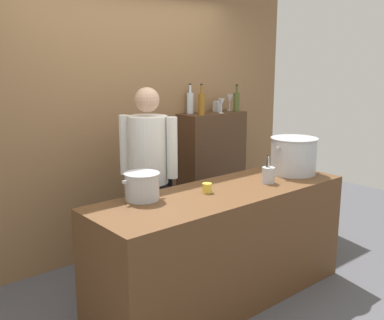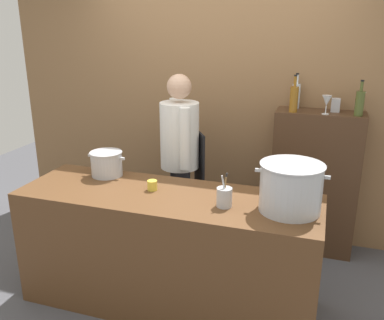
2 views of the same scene
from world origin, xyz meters
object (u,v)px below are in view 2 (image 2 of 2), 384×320
object	(u,v)px
wine_bottle_amber	(294,98)
wine_glass_tall	(327,101)
wine_bottle_clear	(296,95)
wine_glass_short	(361,98)
stockpot_large	(291,188)
utensil_crock	(224,197)
wine_bottle_olive	(360,103)
stockpot_small	(107,164)
spice_tin_silver	(336,105)
butter_jar	(152,185)
chef	(180,154)

from	to	relation	value
wine_bottle_amber	wine_glass_tall	bearing A→B (deg)	-3.18
wine_bottle_clear	wine_glass_short	world-z (taller)	wine_bottle_clear
stockpot_large	wine_glass_short	bearing A→B (deg)	70.55
utensil_crock	wine_glass_tall	distance (m)	1.38
wine_bottle_clear	wine_glass_short	bearing A→B (deg)	-5.42
wine_bottle_olive	wine_glass_short	distance (m)	0.12
stockpot_small	utensil_crock	world-z (taller)	utensil_crock
utensil_crock	wine_bottle_olive	xyz separation A→B (m)	(0.84, 1.19, 0.47)
wine_bottle_clear	spice_tin_silver	world-z (taller)	wine_bottle_clear
stockpot_small	wine_bottle_amber	size ratio (longest dim) A/B	1.00
utensil_crock	butter_jar	distance (m)	0.58
wine_glass_tall	spice_tin_silver	bearing A→B (deg)	60.83
wine_bottle_olive	wine_glass_tall	world-z (taller)	wine_bottle_olive
wine_glass_short	spice_tin_silver	size ratio (longest dim) A/B	1.55
wine_bottle_clear	wine_bottle_amber	xyz separation A→B (m)	(-0.00, -0.18, 0.00)
wine_bottle_olive	wine_bottle_amber	distance (m)	0.53
wine_bottle_olive	wine_glass_tall	size ratio (longest dim) A/B	1.84
wine_bottle_clear	chef	bearing A→B (deg)	-149.83
wine_bottle_amber	stockpot_small	bearing A→B (deg)	-146.60
stockpot_large	chef	bearing A→B (deg)	143.53
utensil_crock	wine_bottle_olive	size ratio (longest dim) A/B	0.78
stockpot_small	wine_glass_tall	xyz separation A→B (m)	(1.62, 0.87, 0.44)
utensil_crock	wine_glass_short	bearing A→B (deg)	56.81
wine_bottle_olive	utensil_crock	bearing A→B (deg)	-125.33
spice_tin_silver	stockpot_large	bearing A→B (deg)	-101.04
stockpot_large	wine_glass_tall	distance (m)	1.17
chef	butter_jar	bearing A→B (deg)	151.47
wine_glass_tall	spice_tin_silver	xyz separation A→B (m)	(0.08, 0.14, -0.05)
utensil_crock	spice_tin_silver	bearing A→B (deg)	63.13
utensil_crock	wine_glass_short	distance (m)	1.64
wine_bottle_clear	wine_glass_tall	bearing A→B (deg)	-36.32
stockpot_large	wine_bottle_clear	size ratio (longest dim) A/B	1.49
wine_bottle_amber	spice_tin_silver	world-z (taller)	wine_bottle_amber
chef	wine_bottle_clear	world-z (taller)	chef
butter_jar	wine_bottle_clear	bearing A→B (deg)	54.71
chef	wine_bottle_olive	xyz separation A→B (m)	(1.45, 0.36, 0.47)
wine_bottle_amber	wine_glass_short	distance (m)	0.56
chef	wine_glass_short	size ratio (longest dim) A/B	9.18
butter_jar	wine_bottle_olive	bearing A→B (deg)	37.31
wine_bottle_amber	stockpot_large	bearing A→B (deg)	-84.52
stockpot_small	wine_bottle_olive	distance (m)	2.13
utensil_crock	butter_jar	world-z (taller)	utensil_crock
stockpot_small	spice_tin_silver	bearing A→B (deg)	30.81
stockpot_small	butter_jar	xyz separation A→B (m)	(0.47, -0.17, -0.06)
butter_jar	wine_glass_short	xyz separation A→B (m)	(1.42, 1.19, 0.52)
wine_bottle_clear	spice_tin_silver	xyz separation A→B (m)	(0.34, -0.06, -0.06)
wine_bottle_clear	wine_bottle_amber	distance (m)	0.18
stockpot_large	wine_glass_tall	size ratio (longest dim) A/B	2.91
butter_jar	wine_bottle_amber	world-z (taller)	wine_bottle_amber
butter_jar	stockpot_large	bearing A→B (deg)	-2.59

